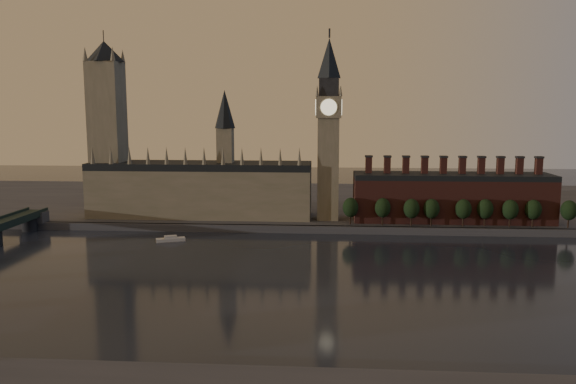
{
  "coord_description": "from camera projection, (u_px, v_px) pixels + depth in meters",
  "views": [
    {
      "loc": [
        8.73,
        -209.52,
        65.99
      ],
      "look_at": [
        -9.21,
        55.0,
        27.58
      ],
      "focal_mm": 35.0,
      "sensor_mm": 36.0,
      "label": 1
    }
  ],
  "objects": [
    {
      "name": "big_ben",
      "position": [
        328.0,
        127.0,
        316.72
      ],
      "size": [
        15.0,
        15.0,
        107.0
      ],
      "color": "#7F715A",
      "rests_on": "north_bank"
    },
    {
      "name": "palace_of_westminster",
      "position": [
        202.0,
        187.0,
        331.61
      ],
      "size": [
        130.0,
        30.3,
        74.0
      ],
      "color": "#7F715A",
      "rests_on": "north_bank"
    },
    {
      "name": "embankment_tree_3",
      "position": [
        432.0,
        209.0,
        303.8
      ],
      "size": [
        8.6,
        8.6,
        14.88
      ],
      "color": "black",
      "rests_on": "north_bank"
    },
    {
      "name": "embankment_tree_8",
      "position": [
        569.0,
        210.0,
        298.89
      ],
      "size": [
        8.6,
        8.6,
        14.88
      ],
      "color": "black",
      "rests_on": "north_bank"
    },
    {
      "name": "embankment_tree_4",
      "position": [
        463.0,
        209.0,
        302.8
      ],
      "size": [
        8.6,
        8.6,
        14.88
      ],
      "color": "black",
      "rests_on": "north_bank"
    },
    {
      "name": "river_boat",
      "position": [
        171.0,
        239.0,
        286.29
      ],
      "size": [
        15.06,
        9.06,
        2.91
      ],
      "rotation": [
        0.0,
        0.0,
        0.36
      ],
      "color": "silver",
      "rests_on": "ground"
    },
    {
      "name": "embankment_tree_1",
      "position": [
        383.0,
        208.0,
        306.59
      ],
      "size": [
        8.6,
        8.6,
        14.88
      ],
      "color": "black",
      "rests_on": "north_bank"
    },
    {
      "name": "victoria_tower",
      "position": [
        107.0,
        123.0,
        330.05
      ],
      "size": [
        24.0,
        24.0,
        108.0
      ],
      "color": "#7F715A",
      "rests_on": "north_bank"
    },
    {
      "name": "embankment_tree_7",
      "position": [
        533.0,
        210.0,
        301.08
      ],
      "size": [
        8.6,
        8.6,
        14.88
      ],
      "color": "black",
      "rests_on": "north_bank"
    },
    {
      "name": "ground",
      "position": [
        302.0,
        283.0,
        216.93
      ],
      "size": [
        900.0,
        900.0,
        0.0
      ],
      "primitive_type": "plane",
      "color": "black",
      "rests_on": "ground"
    },
    {
      "name": "north_bank",
      "position": [
        313.0,
        203.0,
        392.44
      ],
      "size": [
        900.0,
        182.0,
        4.0
      ],
      "color": "#48494E",
      "rests_on": "ground"
    },
    {
      "name": "embankment_tree_0",
      "position": [
        351.0,
        207.0,
        307.62
      ],
      "size": [
        8.6,
        8.6,
        14.88
      ],
      "color": "black",
      "rests_on": "north_bank"
    },
    {
      "name": "embankment_tree_2",
      "position": [
        412.0,
        209.0,
        304.03
      ],
      "size": [
        8.6,
        8.6,
        14.88
      ],
      "color": "black",
      "rests_on": "north_bank"
    },
    {
      "name": "embankment_tree_6",
      "position": [
        510.0,
        210.0,
        301.1
      ],
      "size": [
        8.6,
        8.6,
        14.88
      ],
      "color": "black",
      "rests_on": "north_bank"
    },
    {
      "name": "embankment_tree_5",
      "position": [
        485.0,
        209.0,
        302.89
      ],
      "size": [
        8.6,
        8.6,
        14.88
      ],
      "color": "black",
      "rests_on": "north_bank"
    },
    {
      "name": "chimney_block",
      "position": [
        451.0,
        197.0,
        317.63
      ],
      "size": [
        110.0,
        25.0,
        37.0
      ],
      "color": "#5B2923",
      "rests_on": "north_bank"
    }
  ]
}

